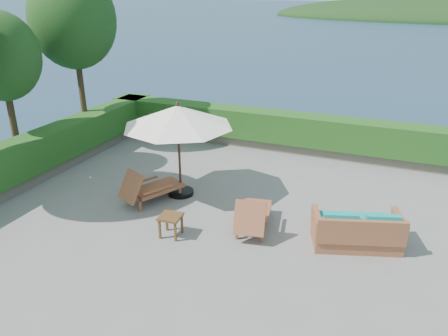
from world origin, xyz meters
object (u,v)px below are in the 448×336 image
at_px(patio_umbrella, 178,117).
at_px(wicker_loveseat, 357,232).
at_px(side_table, 171,219).
at_px(lounge_right, 253,215).
at_px(lounge_left, 149,188).

height_order(patio_umbrella, wicker_loveseat, patio_umbrella).
bearing_deg(side_table, lounge_right, 30.00).
distance_m(patio_umbrella, side_table, 2.85).
distance_m(patio_umbrella, lounge_left, 2.04).
bearing_deg(patio_umbrella, lounge_right, -23.57).
relative_size(lounge_right, wicker_loveseat, 0.85).
bearing_deg(lounge_right, lounge_left, 162.86).
bearing_deg(lounge_left, wicker_loveseat, 24.63).
xyz_separation_m(patio_umbrella, lounge_right, (2.49, -1.09, -1.83)).
distance_m(side_table, wicker_loveseat, 4.20).
relative_size(side_table, wicker_loveseat, 0.25).
distance_m(lounge_left, lounge_right, 3.08).
height_order(patio_umbrella, lounge_left, patio_umbrella).
xyz_separation_m(patio_umbrella, side_table, (0.82, -2.05, -1.80)).
xyz_separation_m(patio_umbrella, wicker_loveseat, (4.86, -0.87, -1.87)).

